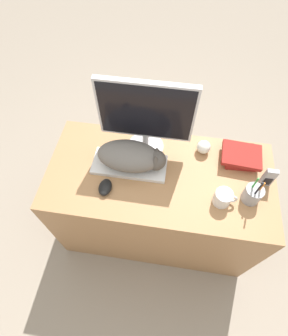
# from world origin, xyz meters

# --- Properties ---
(ground_plane) EXTENTS (12.00, 12.00, 0.00)m
(ground_plane) POSITION_xyz_m (0.00, 0.00, 0.00)
(ground_plane) COLOR gray
(desk) EXTENTS (1.25, 0.61, 0.75)m
(desk) POSITION_xyz_m (0.00, 0.30, 0.37)
(desk) COLOR #9E7047
(desk) RESTS_ON ground_plane
(keyboard) EXTENTS (0.41, 0.17, 0.02)m
(keyboard) POSITION_xyz_m (-0.17, 0.33, 0.76)
(keyboard) COLOR silver
(keyboard) RESTS_ON desk
(cat) EXTENTS (0.37, 0.19, 0.14)m
(cat) POSITION_xyz_m (-0.15, 0.33, 0.84)
(cat) COLOR #66605B
(cat) RESTS_ON keyboard
(monitor) EXTENTS (0.49, 0.21, 0.47)m
(monitor) POSITION_xyz_m (-0.11, 0.47, 1.01)
(monitor) COLOR #B7B7BC
(monitor) RESTS_ON desk
(computer_mouse) EXTENTS (0.07, 0.10, 0.04)m
(computer_mouse) POSITION_xyz_m (-0.27, 0.17, 0.77)
(computer_mouse) COLOR black
(computer_mouse) RESTS_ON desk
(coffee_mug) EXTENTS (0.12, 0.09, 0.08)m
(coffee_mug) POSITION_xyz_m (0.33, 0.19, 0.79)
(coffee_mug) COLOR silver
(coffee_mug) RESTS_ON desk
(pen_cup) EXTENTS (0.09, 0.09, 0.20)m
(pen_cup) POSITION_xyz_m (0.47, 0.23, 0.80)
(pen_cup) COLOR #939399
(pen_cup) RESTS_ON desk
(baseball) EXTENTS (0.08, 0.08, 0.08)m
(baseball) POSITION_xyz_m (0.22, 0.50, 0.79)
(baseball) COLOR silver
(baseball) RESTS_ON desk
(phone) EXTENTS (0.06, 0.03, 0.13)m
(phone) POSITION_xyz_m (0.56, 0.33, 0.81)
(phone) COLOR #99999E
(phone) RESTS_ON desk
(book_stack) EXTENTS (0.22, 0.19, 0.06)m
(book_stack) POSITION_xyz_m (0.43, 0.47, 0.78)
(book_stack) COLOR maroon
(book_stack) RESTS_ON desk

